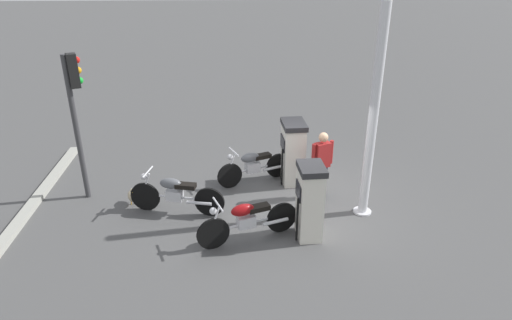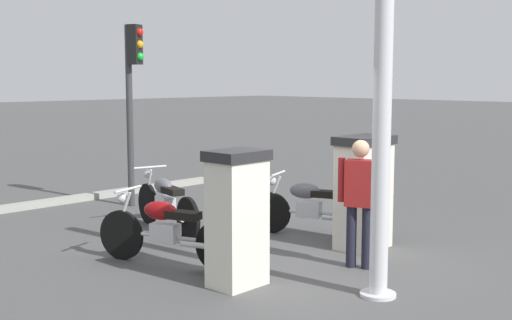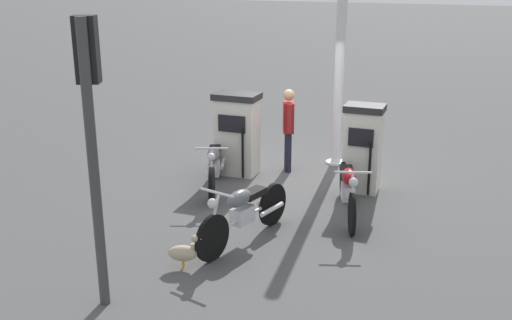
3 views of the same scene
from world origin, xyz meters
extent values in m
plane|color=#4C4C4C|center=(0.00, 0.00, 0.00)|extent=(120.00, 120.00, 0.00)
cube|color=silver|center=(-0.05, -1.22, 0.74)|extent=(0.53, 0.79, 1.47)
cube|color=black|center=(0.21, -1.21, 1.06)|extent=(0.05, 0.54, 0.32)
cube|color=#262628|center=(-0.05, -1.22, 1.53)|extent=(0.58, 0.87, 0.12)
cylinder|color=black|center=(0.24, -0.98, 0.52)|extent=(0.05, 0.05, 0.96)
cube|color=silver|center=(-0.05, 1.22, 0.73)|extent=(0.47, 0.64, 1.46)
cube|color=black|center=(0.19, 1.23, 1.05)|extent=(0.05, 0.43, 0.32)
cube|color=#262628|center=(-0.05, 1.22, 1.52)|extent=(0.52, 0.70, 0.12)
cylinder|color=black|center=(0.22, 1.41, 0.51)|extent=(0.05, 0.05, 0.95)
cylinder|color=black|center=(1.53, -0.98, 0.32)|extent=(0.61, 0.31, 0.63)
cylinder|color=black|center=(0.29, -1.50, 0.32)|extent=(0.61, 0.31, 0.63)
cube|color=silver|center=(0.95, -1.22, 0.42)|extent=(0.41, 0.32, 0.24)
cylinder|color=silver|center=(0.91, -1.24, 0.37)|extent=(0.95, 0.44, 0.05)
ellipsoid|color=#595B60|center=(1.02, -1.20, 0.70)|extent=(0.53, 0.39, 0.24)
cube|color=black|center=(0.70, -1.33, 0.67)|extent=(0.48, 0.35, 0.10)
cylinder|color=silver|center=(1.49, -1.00, 0.62)|extent=(0.26, 0.14, 0.57)
cylinder|color=silver|center=(1.41, -1.03, 0.94)|extent=(0.25, 0.53, 0.04)
sphere|color=silver|center=(1.51, -0.99, 0.82)|extent=(0.18, 0.18, 0.14)
cylinder|color=silver|center=(0.42, -1.31, 0.34)|extent=(0.53, 0.28, 0.07)
cylinder|color=black|center=(1.86, 1.52, 0.33)|extent=(0.64, 0.28, 0.66)
cylinder|color=black|center=(0.47, 1.02, 0.33)|extent=(0.64, 0.28, 0.66)
cube|color=silver|center=(1.21, 1.29, 0.43)|extent=(0.41, 0.31, 0.24)
cylinder|color=silver|center=(1.17, 1.27, 0.38)|extent=(1.06, 0.42, 0.05)
ellipsoid|color=maroon|center=(1.28, 1.31, 0.71)|extent=(0.53, 0.37, 0.24)
cube|color=black|center=(0.96, 1.20, 0.68)|extent=(0.48, 0.34, 0.10)
cylinder|color=silver|center=(1.82, 1.51, 0.63)|extent=(0.26, 0.13, 0.57)
cylinder|color=silver|center=(1.75, 1.48, 0.95)|extent=(0.22, 0.54, 0.04)
sphere|color=silver|center=(1.84, 1.52, 0.83)|extent=(0.18, 0.18, 0.14)
cylinder|color=silver|center=(0.62, 1.20, 0.35)|extent=(0.54, 0.25, 0.07)
cylinder|color=black|center=(3.41, -0.02, 0.33)|extent=(0.66, 0.21, 0.67)
cylinder|color=black|center=(1.97, 0.30, 0.33)|extent=(0.66, 0.21, 0.67)
cube|color=silver|center=(2.74, 0.13, 0.43)|extent=(0.39, 0.27, 0.24)
cylinder|color=silver|center=(2.69, 0.14, 0.38)|extent=(1.09, 0.29, 0.05)
ellipsoid|color=#595B60|center=(2.81, 0.11, 0.71)|extent=(0.52, 0.32, 0.24)
cube|color=black|center=(2.48, 0.19, 0.68)|extent=(0.47, 0.29, 0.10)
cylinder|color=silver|center=(3.37, -0.01, 0.63)|extent=(0.26, 0.10, 0.57)
cylinder|color=silver|center=(3.29, 0.01, 0.95)|extent=(0.16, 0.55, 0.04)
sphere|color=silver|center=(3.39, -0.02, 0.83)|extent=(0.17, 0.17, 0.14)
cylinder|color=silver|center=(2.19, 0.37, 0.35)|extent=(0.55, 0.19, 0.07)
cylinder|color=#1E1E2D|center=(-0.51, -0.34, 0.40)|extent=(0.17, 0.17, 0.79)
cylinder|color=#1E1E2D|center=(-0.69, -0.41, 0.40)|extent=(0.17, 0.17, 0.79)
cube|color=maroon|center=(-0.60, -0.38, 1.08)|extent=(0.41, 0.32, 0.59)
cylinder|color=maroon|center=(-0.38, -0.28, 1.11)|extent=(0.12, 0.12, 0.56)
cylinder|color=maroon|center=(-0.82, -0.47, 1.11)|extent=(0.12, 0.12, 0.56)
sphere|color=tan|center=(-0.60, -0.38, 1.52)|extent=(0.29, 0.29, 0.22)
ellipsoid|color=tan|center=(3.76, -0.28, 0.22)|extent=(0.31, 0.44, 0.22)
cylinder|color=tan|center=(3.72, -0.15, 0.28)|extent=(0.08, 0.08, 0.15)
sphere|color=tan|center=(3.71, -0.12, 0.44)|extent=(0.12, 0.12, 0.10)
cone|color=orange|center=(3.69, -0.06, 0.43)|extent=(0.06, 0.08, 0.04)
cone|color=tan|center=(3.82, -0.45, 0.25)|extent=(0.10, 0.10, 0.08)
cylinder|color=orange|center=(3.73, -0.30, 0.05)|extent=(0.02, 0.02, 0.11)
cylinder|color=orange|center=(3.80, -0.27, 0.05)|extent=(0.02, 0.02, 0.11)
cylinder|color=#38383A|center=(4.90, -0.71, 1.68)|extent=(0.16, 0.16, 3.36)
cube|color=black|center=(4.77, -0.77, 3.00)|extent=(0.28, 0.30, 0.72)
sphere|color=red|center=(4.68, -0.81, 3.22)|extent=(0.20, 0.20, 0.15)
sphere|color=orange|center=(4.68, -0.81, 3.00)|extent=(0.20, 0.20, 0.15)
sphere|color=green|center=(4.68, -0.81, 2.78)|extent=(0.20, 0.20, 0.15)
cylinder|color=silver|center=(-1.41, 0.38, 2.24)|extent=(0.20, 0.20, 4.47)
cylinder|color=silver|center=(-1.41, 0.38, 0.02)|extent=(0.40, 0.40, 0.04)
cube|color=#9E9E93|center=(6.02, 0.00, 0.06)|extent=(0.37, 7.11, 0.12)
camera|label=1|loc=(1.46, 8.61, 5.09)|focal=30.60mm
camera|label=2|loc=(-5.48, 6.34, 2.38)|focal=46.69mm
camera|label=3|loc=(10.01, 3.39, 3.83)|focal=42.00mm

